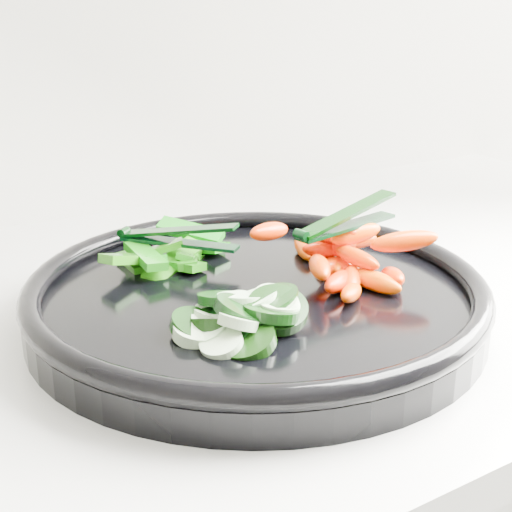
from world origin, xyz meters
TOP-DOWN VIEW (x-y plane):
  - veggie_tray at (0.34, 1.63)m, footprint 0.43×0.43m
  - cucumber_pile at (0.29, 1.58)m, footprint 0.11×0.11m
  - carrot_pile at (0.42, 1.62)m, footprint 0.14×0.15m
  - pepper_pile at (0.30, 1.73)m, footprint 0.14×0.11m
  - tong_carrot at (0.42, 1.62)m, footprint 0.11×0.03m
  - tong_pepper at (0.31, 1.73)m, footprint 0.08×0.10m

SIDE VIEW (x-z plane):
  - veggie_tray at x=0.34m, z-range 0.93..0.97m
  - pepper_pile at x=0.30m, z-range 0.94..0.98m
  - cucumber_pile at x=0.29m, z-range 0.94..0.98m
  - carrot_pile at x=0.42m, z-range 0.95..1.00m
  - tong_pepper at x=0.31m, z-range 0.97..0.99m
  - tong_carrot at x=0.42m, z-range 0.99..1.02m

